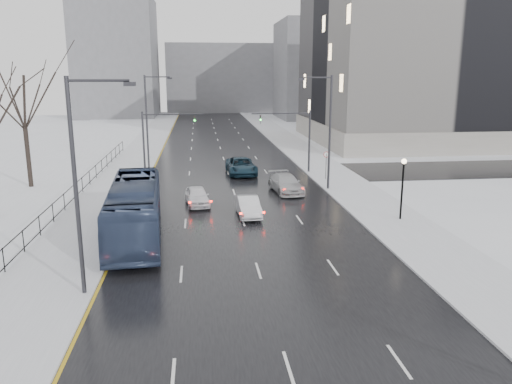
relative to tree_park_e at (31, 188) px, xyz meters
name	(u,v)px	position (x,y,z in m)	size (l,w,h in m)	color
road	(223,156)	(18.20, 16.00, 0.02)	(16.00, 150.00, 0.04)	black
cross_road	(228,175)	(18.20, 4.00, 0.02)	(130.00, 10.00, 0.04)	black
sidewalk_left	(138,157)	(7.70, 16.00, 0.08)	(5.00, 150.00, 0.16)	silver
sidewalk_right	(304,154)	(28.70, 16.00, 0.08)	(5.00, 150.00, 0.16)	silver
park_strip	(58,159)	(-1.80, 16.00, 0.06)	(14.00, 150.00, 0.12)	white
tree_park_e	(31,188)	(0.00, 0.00, 0.00)	(9.45, 9.45, 13.50)	black
iron_fence	(44,220)	(5.20, -14.00, 0.91)	(0.06, 70.00, 1.30)	black
streetlight_r_mid	(327,127)	(26.37, -4.00, 5.62)	(2.95, 0.25, 10.00)	#2D2D33
streetlight_l_near	(80,178)	(10.03, -24.00, 5.62)	(2.95, 0.25, 10.00)	#2D2D33
streetlight_l_far	(149,117)	(10.03, 8.00, 5.62)	(2.95, 0.25, 10.00)	#2D2D33
lamppost_r_mid	(403,180)	(29.20, -14.00, 2.94)	(0.36, 0.36, 4.28)	black
mast_signal_right	(299,134)	(25.53, 4.00, 4.11)	(6.10, 0.33, 6.50)	#2D2D33
mast_signal_left	(154,136)	(10.87, 4.00, 4.11)	(6.10, 0.33, 6.50)	#2D2D33
no_uturn_sign	(326,157)	(27.40, 0.00, 2.30)	(0.60, 0.06, 2.70)	#2D2D33
civic_building	(448,67)	(53.20, 28.00, 11.21)	(41.00, 31.00, 24.80)	gray
bldg_far_right	(330,70)	(46.20, 71.00, 11.00)	(24.00, 20.00, 22.00)	slate
bldg_far_left	(117,58)	(-3.80, 81.00, 14.00)	(18.00, 22.00, 28.00)	slate
bldg_far_center	(222,78)	(22.20, 96.00, 9.00)	(30.00, 18.00, 18.00)	slate
bus	(135,210)	(11.20, -15.62, 1.82)	(3.00, 12.80, 3.57)	navy
sedan_center_near	(197,196)	(15.02, -8.06, 0.76)	(1.71, 4.24, 1.45)	white
sedan_right_near	(248,206)	(18.70, -11.57, 0.75)	(1.49, 4.28, 1.41)	silver
sedan_right_cross	(241,166)	(19.53, 3.96, 0.88)	(2.80, 6.06, 1.68)	#132B3B
sedan_right_far	(286,183)	(22.70, -4.52, 0.82)	(2.18, 5.35, 1.55)	#AEAFB2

